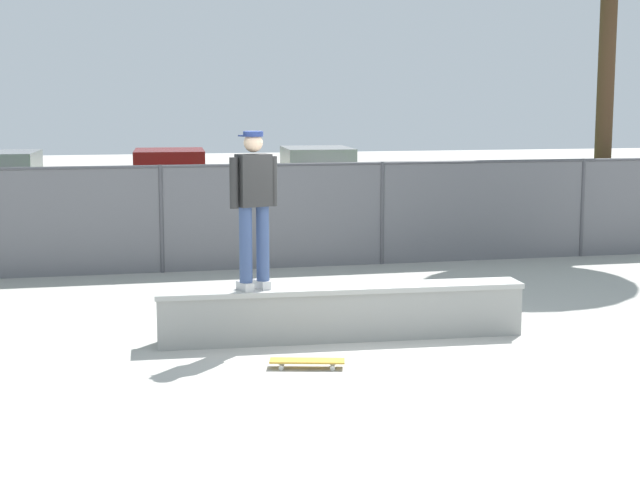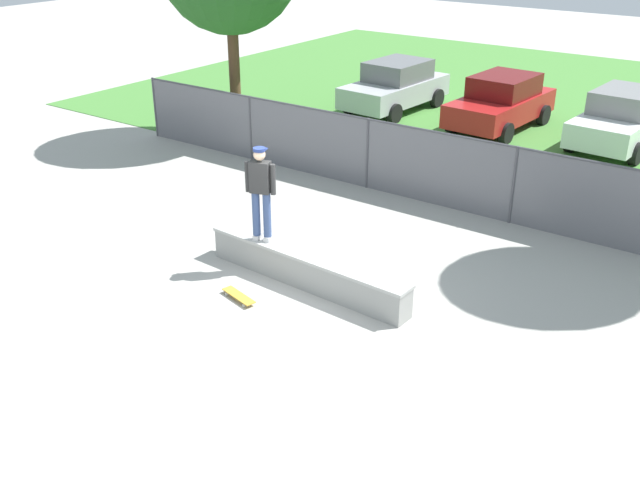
{
  "view_description": "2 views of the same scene",
  "coord_description": "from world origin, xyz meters",
  "px_view_note": "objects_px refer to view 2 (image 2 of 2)",
  "views": [
    {
      "loc": [
        -2.79,
        -10.43,
        2.85
      ],
      "look_at": [
        -0.34,
        0.45,
        1.21
      ],
      "focal_mm": 54.28,
      "sensor_mm": 36.0,
      "label": 1
    },
    {
      "loc": [
        7.11,
        -9.07,
        6.54
      ],
      "look_at": [
        0.37,
        0.34,
        1.11
      ],
      "focal_mm": 40.81,
      "sensor_mm": 36.0,
      "label": 2
    }
  ],
  "objects_px": {
    "skateboarder": "(261,190)",
    "car_red": "(501,102)",
    "car_white": "(623,119)",
    "car_silver": "(395,86)",
    "skateboard": "(239,296)",
    "concrete_ledge": "(306,269)"
  },
  "relations": [
    {
      "from": "skateboarder",
      "to": "car_silver",
      "type": "relative_size",
      "value": 0.43
    },
    {
      "from": "skateboarder",
      "to": "car_red",
      "type": "height_order",
      "value": "skateboarder"
    },
    {
      "from": "skateboard",
      "to": "car_white",
      "type": "distance_m",
      "value": 13.56
    },
    {
      "from": "car_red",
      "to": "car_white",
      "type": "xyz_separation_m",
      "value": [
        3.6,
        0.24,
        0.0
      ]
    },
    {
      "from": "car_white",
      "to": "car_silver",
      "type": "bearing_deg",
      "value": -177.9
    },
    {
      "from": "concrete_ledge",
      "to": "car_white",
      "type": "xyz_separation_m",
      "value": [
        2.38,
        12.03,
        0.52
      ]
    },
    {
      "from": "skateboarder",
      "to": "car_red",
      "type": "distance_m",
      "value": 11.82
    },
    {
      "from": "skateboarder",
      "to": "skateboard",
      "type": "bearing_deg",
      "value": -71.83
    },
    {
      "from": "skateboarder",
      "to": "car_red",
      "type": "xyz_separation_m",
      "value": [
        -0.17,
        11.79,
        -0.83
      ]
    },
    {
      "from": "skateboard",
      "to": "car_white",
      "type": "height_order",
      "value": "car_white"
    },
    {
      "from": "concrete_ledge",
      "to": "car_silver",
      "type": "height_order",
      "value": "car_silver"
    },
    {
      "from": "car_silver",
      "to": "skateboard",
      "type": "bearing_deg",
      "value": -71.5
    },
    {
      "from": "car_silver",
      "to": "car_red",
      "type": "relative_size",
      "value": 1.0
    },
    {
      "from": "skateboard",
      "to": "car_silver",
      "type": "bearing_deg",
      "value": 108.5
    },
    {
      "from": "car_red",
      "to": "car_silver",
      "type": "bearing_deg",
      "value": -179.54
    },
    {
      "from": "car_silver",
      "to": "car_red",
      "type": "distance_m",
      "value": 3.77
    },
    {
      "from": "car_red",
      "to": "car_white",
      "type": "relative_size",
      "value": 1.0
    },
    {
      "from": "skateboard",
      "to": "car_red",
      "type": "height_order",
      "value": "car_red"
    },
    {
      "from": "skateboarder",
      "to": "car_white",
      "type": "bearing_deg",
      "value": 74.09
    },
    {
      "from": "concrete_ledge",
      "to": "skateboarder",
      "type": "bearing_deg",
      "value": 179.79
    },
    {
      "from": "concrete_ledge",
      "to": "skateboarder",
      "type": "xyz_separation_m",
      "value": [
        -1.05,
        0.0,
        1.35
      ]
    },
    {
      "from": "car_red",
      "to": "skateboard",
      "type": "bearing_deg",
      "value": -87.58
    }
  ]
}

